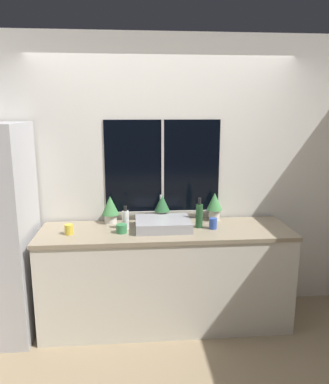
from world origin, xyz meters
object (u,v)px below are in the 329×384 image
object	(u,v)px
mug_yellow	(69,229)
soap_bottle	(126,219)
potted_plant_left	(110,208)
mug_blue	(213,223)
sink	(163,224)
potted_plant_center	(162,206)
potted_plant_right	(214,204)
bottle_tall	(199,215)
mug_green	(122,229)

from	to	relation	value
mug_yellow	soap_bottle	bearing A→B (deg)	13.05
potted_plant_left	mug_blue	world-z (taller)	potted_plant_left
sink	potted_plant_center	bearing A→B (deg)	87.34
sink	mug_yellow	world-z (taller)	sink
soap_bottle	mug_blue	xyz separation A→B (m)	(0.80, -0.07, -0.04)
potted_plant_right	soap_bottle	bearing A→B (deg)	-167.25
sink	bottle_tall	size ratio (longest dim) A/B	1.78
sink	potted_plant_center	distance (m)	0.25
potted_plant_left	mug_yellow	xyz separation A→B (m)	(-0.35, -0.31, -0.11)
potted_plant_left	potted_plant_right	world-z (taller)	potted_plant_right
mug_yellow	mug_blue	world-z (taller)	mug_blue
sink	soap_bottle	size ratio (longest dim) A/B	2.33
bottle_tall	mug_yellow	world-z (taller)	bottle_tall
mug_yellow	mug_green	distance (m)	0.46
mug_yellow	mug_blue	bearing A→B (deg)	1.98
mug_yellow	mug_blue	size ratio (longest dim) A/B	0.89
potted_plant_right	mug_blue	size ratio (longest dim) A/B	2.79
mug_blue	bottle_tall	bearing A→B (deg)	156.85
mug_green	mug_yellow	bearing A→B (deg)	179.73
sink	potted_plant_right	bearing A→B (deg)	23.09
bottle_tall	mug_green	bearing A→B (deg)	-172.14
bottle_tall	mug_yellow	bearing A→B (deg)	-175.31
soap_bottle	mug_yellow	xyz separation A→B (m)	(-0.49, -0.11, -0.05)
potted_plant_center	potted_plant_left	bearing A→B (deg)	180.00
potted_plant_center	soap_bottle	xyz separation A→B (m)	(-0.35, -0.20, -0.07)
potted_plant_left	soap_bottle	bearing A→B (deg)	-53.28
potted_plant_right	mug_yellow	xyz separation A→B (m)	(-1.36, -0.31, -0.12)
potted_plant_left	potted_plant_right	bearing A→B (deg)	-0.00
sink	mug_yellow	bearing A→B (deg)	-174.09
potted_plant_right	mug_blue	distance (m)	0.30
bottle_tall	soap_bottle	bearing A→B (deg)	178.47
sink	soap_bottle	bearing A→B (deg)	175.32
potted_plant_right	mug_blue	xyz separation A→B (m)	(-0.07, -0.27, -0.11)
soap_bottle	potted_plant_center	bearing A→B (deg)	29.17
bottle_tall	mug_yellow	distance (m)	1.18
potted_plant_left	potted_plant_center	xyz separation A→B (m)	(0.50, -0.00, 0.01)
potted_plant_center	soap_bottle	bearing A→B (deg)	-150.83
potted_plant_center	bottle_tall	size ratio (longest dim) A/B	0.96
mug_green	potted_plant_right	bearing A→B (deg)	19.13
potted_plant_right	mug_green	world-z (taller)	potted_plant_right
mug_yellow	potted_plant_right	bearing A→B (deg)	12.86
bottle_tall	mug_yellow	xyz separation A→B (m)	(-1.17, -0.10, -0.07)
potted_plant_left	mug_yellow	distance (m)	0.48
potted_plant_center	mug_green	xyz separation A→B (m)	(-0.39, -0.31, -0.12)
sink	mug_green	xyz separation A→B (m)	(-0.38, -0.09, -0.01)
sink	potted_plant_right	world-z (taller)	potted_plant_right
mug_yellow	mug_green	world-z (taller)	mug_yellow
potted_plant_left	bottle_tall	world-z (taller)	bottle_tall
sink	potted_plant_left	bearing A→B (deg)	155.31
potted_plant_right	sink	bearing A→B (deg)	-156.91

